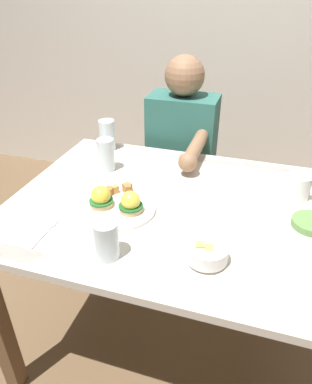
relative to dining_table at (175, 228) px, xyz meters
name	(u,v)px	position (x,y,z in m)	size (l,w,h in m)	color
ground_plane	(171,337)	(0.00, 0.00, -0.63)	(6.00, 6.00, 0.00)	brown
back_wall	(240,3)	(0.00, 1.50, 0.67)	(4.80, 0.10, 2.60)	silver
dining_table	(175,228)	(0.00, 0.00, 0.00)	(1.20, 0.90, 0.74)	silver
eggs_benedict_plate	(117,204)	(-0.19, -0.10, 0.13)	(0.27, 0.27, 0.09)	white
fruit_bowl	(207,253)	(0.16, -0.26, 0.14)	(0.12, 0.12, 0.06)	white
coffee_mug	(300,186)	(0.42, 0.18, 0.16)	(0.11, 0.08, 0.09)	white
fork	(46,232)	(-0.36, -0.28, 0.11)	(0.02, 0.16, 0.00)	silver
water_glass_near	(106,157)	(-0.35, 0.18, 0.17)	(0.07, 0.07, 0.14)	silver
water_glass_far	(107,242)	(-0.12, -0.33, 0.16)	(0.07, 0.07, 0.12)	silver
water_glass_extra	(107,137)	(-0.43, 0.37, 0.17)	(0.07, 0.07, 0.14)	silver
side_plate	(311,226)	(0.45, -0.01, 0.12)	(0.20, 0.20, 0.04)	white
diner_person	(181,155)	(-0.13, 0.60, 0.02)	(0.34, 0.54, 1.14)	#33333D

